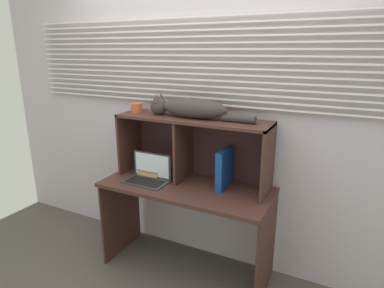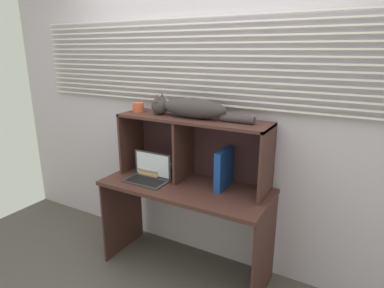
% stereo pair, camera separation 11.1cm
% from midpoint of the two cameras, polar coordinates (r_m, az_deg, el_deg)
% --- Properties ---
extents(ground_plane, '(4.40, 4.40, 0.00)m').
position_cam_midpoint_polar(ground_plane, '(2.79, -4.59, -23.47)').
color(ground_plane, '#4C4742').
extents(back_panel_with_blinds, '(4.40, 0.08, 2.50)m').
position_cam_midpoint_polar(back_panel_with_blinds, '(2.68, 0.86, 5.09)').
color(back_panel_with_blinds, '#BCB1BE').
rests_on(back_panel_with_blinds, ground).
extents(desk, '(1.33, 0.57, 0.76)m').
position_cam_midpoint_polar(desk, '(2.62, -2.34, -10.43)').
color(desk, '#432620').
rests_on(desk, ground).
extents(hutch_shelf_unit, '(1.23, 0.33, 0.52)m').
position_cam_midpoint_polar(hutch_shelf_unit, '(2.57, -1.10, 1.09)').
color(hutch_shelf_unit, '#432620').
rests_on(hutch_shelf_unit, desk).
extents(cat, '(0.86, 0.16, 0.17)m').
position_cam_midpoint_polar(cat, '(2.49, -1.75, 6.33)').
color(cat, '#373031').
rests_on(cat, hutch_shelf_unit).
extents(laptop, '(0.35, 0.20, 0.22)m').
position_cam_midpoint_polar(laptop, '(2.65, -8.88, -5.42)').
color(laptop, '#323232').
rests_on(laptop, desk).
extents(binder_upright, '(0.05, 0.25, 0.30)m').
position_cam_midpoint_polar(binder_upright, '(2.48, 4.43, -4.29)').
color(binder_upright, navy).
rests_on(binder_upright, desk).
extents(book_stack, '(0.20, 0.25, 0.06)m').
position_cam_midpoint_polar(book_stack, '(2.81, -7.65, -4.52)').
color(book_stack, maroon).
rests_on(book_stack, desk).
extents(small_basket, '(0.09, 0.09, 0.08)m').
position_cam_midpoint_polar(small_basket, '(2.76, -10.85, 6.27)').
color(small_basket, '#C3532D').
rests_on(small_basket, hutch_shelf_unit).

